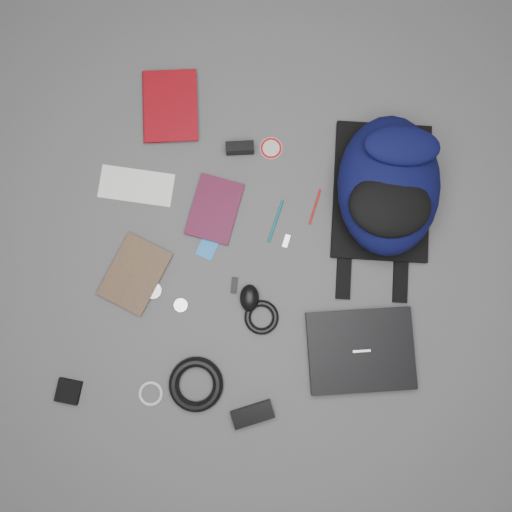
# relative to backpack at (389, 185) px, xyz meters

# --- Properties ---
(ground) EXTENTS (4.00, 4.00, 0.00)m
(ground) POSITION_rel_backpack_xyz_m (-0.39, -0.27, -0.10)
(ground) COLOR #4F4F51
(ground) RESTS_ON ground
(backpack) EXTENTS (0.38, 0.52, 0.21)m
(backpack) POSITION_rel_backpack_xyz_m (0.00, 0.00, 0.00)
(backpack) COLOR black
(backpack) RESTS_ON ground
(laptop) EXTENTS (0.38, 0.32, 0.03)m
(laptop) POSITION_rel_backpack_xyz_m (-0.02, -0.53, -0.09)
(laptop) COLOR black
(laptop) RESTS_ON ground
(textbook_red) EXTENTS (0.22, 0.28, 0.03)m
(textbook_red) POSITION_rel_backpack_xyz_m (-0.83, 0.19, -0.09)
(textbook_red) COLOR maroon
(textbook_red) RESTS_ON ground
(comic_book) EXTENTS (0.24, 0.27, 0.02)m
(comic_book) POSITION_rel_backpack_xyz_m (-0.86, -0.34, -0.10)
(comic_book) COLOR #A46F0B
(comic_book) RESTS_ON ground
(envelope) EXTENTS (0.25, 0.12, 0.00)m
(envelope) POSITION_rel_backpack_xyz_m (-0.82, -0.08, -0.10)
(envelope) COLOR white
(envelope) RESTS_ON ground
(dvd_case) EXTENTS (0.18, 0.23, 0.02)m
(dvd_case) POSITION_rel_backpack_xyz_m (-0.55, -0.13, -0.10)
(dvd_case) COLOR #3C0B20
(dvd_case) RESTS_ON ground
(compact_camera) EXTENTS (0.10, 0.05, 0.05)m
(compact_camera) POSITION_rel_backpack_xyz_m (-0.49, 0.09, -0.08)
(compact_camera) COLOR black
(compact_camera) RESTS_ON ground
(sticker_disc) EXTENTS (0.10, 0.10, 0.00)m
(sticker_disc) POSITION_rel_backpack_xyz_m (-0.38, 0.11, -0.10)
(sticker_disc) COLOR silver
(sticker_disc) RESTS_ON ground
(pen_teal) EXTENTS (0.04, 0.15, 0.01)m
(pen_teal) POSITION_rel_backpack_xyz_m (-0.34, -0.14, -0.10)
(pen_teal) COLOR #0B5766
(pen_teal) RESTS_ON ground
(pen_red) EXTENTS (0.03, 0.12, 0.01)m
(pen_red) POSITION_rel_backpack_xyz_m (-0.21, -0.08, -0.10)
(pen_red) COLOR #BA0E0F
(pen_red) RESTS_ON ground
(id_badge) EXTENTS (0.08, 0.10, 0.00)m
(id_badge) POSITION_rel_backpack_xyz_m (-0.55, -0.25, -0.10)
(id_badge) COLOR blue
(id_badge) RESTS_ON ground
(usb_black) EXTENTS (0.02, 0.05, 0.01)m
(usb_black) POSITION_rel_backpack_xyz_m (-0.45, -0.37, -0.10)
(usb_black) COLOR black
(usb_black) RESTS_ON ground
(usb_silver) EXTENTS (0.03, 0.05, 0.01)m
(usb_silver) POSITION_rel_backpack_xyz_m (-0.30, -0.20, -0.10)
(usb_silver) COLOR #AFAEB1
(usb_silver) RESTS_ON ground
(mouse) EXTENTS (0.07, 0.10, 0.05)m
(mouse) POSITION_rel_backpack_xyz_m (-0.40, -0.41, -0.08)
(mouse) COLOR black
(mouse) RESTS_ON ground
(headphone_left) EXTENTS (0.06, 0.06, 0.01)m
(headphone_left) POSITION_rel_backpack_xyz_m (-0.71, -0.42, -0.10)
(headphone_left) COLOR #ADADAF
(headphone_left) RESTS_ON ground
(headphone_right) EXTENTS (0.05, 0.05, 0.01)m
(headphone_right) POSITION_rel_backpack_xyz_m (-0.62, -0.46, -0.10)
(headphone_right) COLOR silver
(headphone_right) RESTS_ON ground
(cable_coil) EXTENTS (0.13, 0.13, 0.02)m
(cable_coil) POSITION_rel_backpack_xyz_m (-0.35, -0.46, -0.09)
(cable_coil) COLOR black
(cable_coil) RESTS_ON ground
(power_brick) EXTENTS (0.15, 0.11, 0.03)m
(power_brick) POSITION_rel_backpack_xyz_m (-0.34, -0.77, -0.09)
(power_brick) COLOR black
(power_brick) RESTS_ON ground
(power_cord_coil) EXTENTS (0.21, 0.21, 0.03)m
(power_cord_coil) POSITION_rel_backpack_xyz_m (-0.53, -0.70, -0.09)
(power_cord_coil) COLOR black
(power_cord_coil) RESTS_ON ground
(pouch) EXTENTS (0.08, 0.08, 0.02)m
(pouch) POSITION_rel_backpack_xyz_m (-0.94, -0.78, -0.10)
(pouch) COLOR black
(pouch) RESTS_ON ground
(white_cable_coil) EXTENTS (0.11, 0.11, 0.01)m
(white_cable_coil) POSITION_rel_backpack_xyz_m (-0.68, -0.75, -0.10)
(white_cable_coil) COLOR silver
(white_cable_coil) RESTS_ON ground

